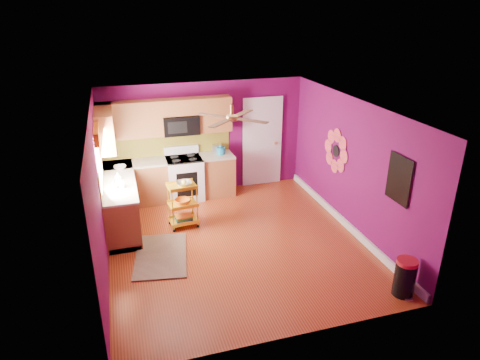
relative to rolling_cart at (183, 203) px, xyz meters
name	(u,v)px	position (x,y,z in m)	size (l,w,h in m)	color
ground	(236,242)	(0.80, -0.89, -0.50)	(5.00, 5.00, 0.00)	maroon
room_envelope	(237,158)	(0.82, -0.89, 1.14)	(4.54, 5.04, 2.52)	#630B4E
lower_cabinets	(150,190)	(-0.55, 0.93, -0.06)	(2.81, 2.31, 0.94)	brown
electric_range	(185,178)	(0.25, 1.29, -0.01)	(0.76, 0.66, 1.13)	white
upper_cabinetry	(148,122)	(-0.44, 1.28, 1.30)	(2.80, 2.30, 1.26)	brown
left_window	(98,145)	(-1.42, 0.16, 1.24)	(0.08, 1.35, 1.08)	white
panel_door	(262,143)	(2.15, 1.58, 0.53)	(0.95, 0.11, 2.15)	white
right_wall_art	(362,162)	(3.03, -1.23, 0.95)	(0.04, 2.74, 1.04)	black
ceiling_fan	(232,117)	(0.80, -0.69, 1.79)	(1.01, 1.01, 0.26)	#BF8C3F
shag_rug	(161,255)	(-0.57, -0.96, -0.48)	(0.87, 1.41, 0.02)	black
rolling_cart	(183,203)	(0.00, 0.00, 0.00)	(0.57, 0.44, 0.97)	yellow
trash_can	(405,277)	(2.79, -3.04, -0.20)	(0.41, 0.41, 0.60)	black
teal_kettle	(221,150)	(1.09, 1.32, 0.53)	(0.18, 0.18, 0.21)	teal
toaster	(217,149)	(1.03, 1.44, 0.53)	(0.22, 0.15, 0.18)	beige
soap_bottle_a	(121,182)	(-1.10, 0.04, 0.55)	(0.09, 0.09, 0.21)	#EA3F72
soap_bottle_b	(118,176)	(-1.14, 0.40, 0.53)	(0.13, 0.13, 0.17)	white
counter_dish	(120,167)	(-1.09, 1.02, 0.47)	(0.25, 0.25, 0.06)	white
counter_cup	(116,185)	(-1.19, 0.07, 0.50)	(0.13, 0.13, 0.11)	white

